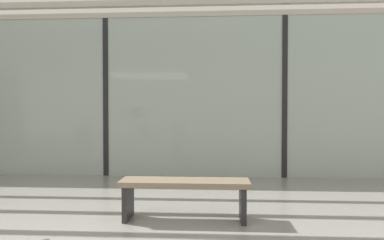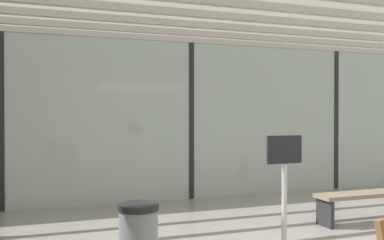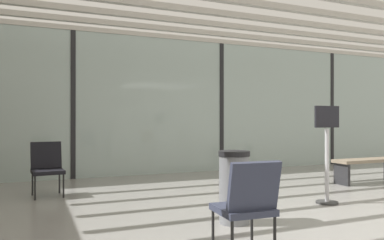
% 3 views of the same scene
% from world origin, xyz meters
% --- Properties ---
extents(glass_curtain_wall, '(14.00, 0.08, 3.12)m').
position_xyz_m(glass_curtain_wall, '(0.00, 5.20, 1.56)').
color(glass_curtain_wall, '#A3B7B2').
rests_on(glass_curtain_wall, ground).
extents(window_mullion_0, '(0.10, 0.12, 3.12)m').
position_xyz_m(window_mullion_0, '(-3.50, 5.20, 1.56)').
color(window_mullion_0, black).
rests_on(window_mullion_0, ground).
extents(window_mullion_1, '(0.10, 0.12, 3.12)m').
position_xyz_m(window_mullion_1, '(0.00, 5.20, 1.56)').
color(window_mullion_1, black).
rests_on(window_mullion_1, ground).
extents(window_mullion_2, '(0.10, 0.12, 3.12)m').
position_xyz_m(window_mullion_2, '(3.50, 5.20, 1.56)').
color(window_mullion_2, black).
rests_on(window_mullion_2, ground).
extents(parked_airplane, '(13.02, 3.82, 3.82)m').
position_xyz_m(parked_airplane, '(0.09, 10.59, 1.91)').
color(parked_airplane, '#B2BCD6').
rests_on(parked_airplane, ground).
extents(waiting_bench, '(1.50, 0.40, 0.47)m').
position_xyz_m(waiting_bench, '(1.80, 2.39, 0.36)').
color(waiting_bench, '#7F705B').
rests_on(waiting_bench, ground).
extents(info_sign, '(0.44, 0.32, 1.44)m').
position_xyz_m(info_sign, '(-0.28, 1.25, 0.68)').
color(info_sign, '#333333').
rests_on(info_sign, ground).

